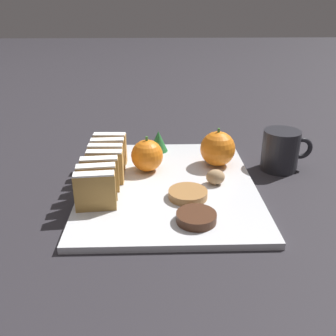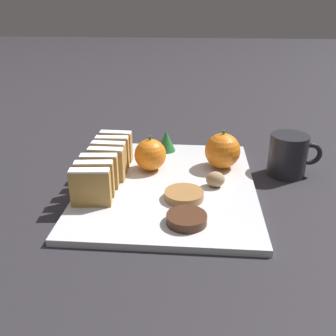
{
  "view_description": "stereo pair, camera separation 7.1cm",
  "coord_description": "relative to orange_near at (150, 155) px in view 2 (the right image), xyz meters",
  "views": [
    {
      "loc": [
        -0.02,
        -0.65,
        0.34
      ],
      "look_at": [
        0.0,
        0.0,
        0.04
      ],
      "focal_mm": 40.0,
      "sensor_mm": 36.0,
      "label": 1
    },
    {
      "loc": [
        0.05,
        -0.64,
        0.34
      ],
      "look_at": [
        0.0,
        0.0,
        0.04
      ],
      "focal_mm": 40.0,
      "sensor_mm": 36.0,
      "label": 2
    }
  ],
  "objects": [
    {
      "name": "stollen_slice_second",
      "position": [
        -0.08,
        -0.12,
        0.0
      ],
      "size": [
        0.07,
        0.03,
        0.07
      ],
      "color": "#B28442",
      "rests_on": "serving_platter"
    },
    {
      "name": "orange_near",
      "position": [
        0.0,
        0.0,
        0.0
      ],
      "size": [
        0.07,
        0.07,
        0.07
      ],
      "color": "orange",
      "rests_on": "serving_platter"
    },
    {
      "name": "coffee_mug",
      "position": [
        0.28,
        0.02,
        -0.0
      ],
      "size": [
        0.11,
        0.08,
        0.09
      ],
      "color": "#232328",
      "rests_on": "ground_plane"
    },
    {
      "name": "stollen_slice_third",
      "position": [
        -0.08,
        -0.09,
        0.0
      ],
      "size": [
        0.07,
        0.03,
        0.07
      ],
      "color": "#B28442",
      "rests_on": "serving_platter"
    },
    {
      "name": "evergreen_sprig",
      "position": [
        0.02,
        0.11,
        -0.01
      ],
      "size": [
        0.04,
        0.04,
        0.05
      ],
      "color": "#23662D",
      "rests_on": "serving_platter"
    },
    {
      "name": "stollen_slice_fifth",
      "position": [
        -0.08,
        -0.02,
        0.0
      ],
      "size": [
        0.07,
        0.02,
        0.07
      ],
      "color": "#B28442",
      "rests_on": "serving_platter"
    },
    {
      "name": "stollen_slice_fourth",
      "position": [
        -0.08,
        -0.06,
        0.0
      ],
      "size": [
        0.07,
        0.02,
        0.07
      ],
      "color": "#B28442",
      "rests_on": "serving_platter"
    },
    {
      "name": "walnut",
      "position": [
        0.13,
        -0.07,
        -0.02
      ],
      "size": [
        0.04,
        0.03,
        0.03
      ],
      "color": "tan",
      "rests_on": "serving_platter"
    },
    {
      "name": "stollen_slice_back",
      "position": [
        -0.08,
        0.04,
        0.0
      ],
      "size": [
        0.07,
        0.02,
        0.07
      ],
      "color": "#B28442",
      "rests_on": "serving_platter"
    },
    {
      "name": "stollen_slice_sixth",
      "position": [
        -0.08,
        0.01,
        0.0
      ],
      "size": [
        0.07,
        0.02,
        0.07
      ],
      "color": "#B28442",
      "rests_on": "serving_platter"
    },
    {
      "name": "chocolate_cookie",
      "position": [
        0.08,
        -0.2,
        -0.03
      ],
      "size": [
        0.06,
        0.06,
        0.01
      ],
      "color": "#472819",
      "rests_on": "serving_platter"
    },
    {
      "name": "stollen_slice_front",
      "position": [
        -0.08,
        -0.15,
        0.0
      ],
      "size": [
        0.07,
        0.03,
        0.07
      ],
      "color": "#B28442",
      "rests_on": "serving_platter"
    },
    {
      "name": "serving_platter",
      "position": [
        0.04,
        -0.06,
        -0.04
      ],
      "size": [
        0.33,
        0.41,
        0.01
      ],
      "color": "silver",
      "rests_on": "ground_plane"
    },
    {
      "name": "ground_plane",
      "position": [
        0.04,
        -0.06,
        -0.04
      ],
      "size": [
        6.0,
        6.0,
        0.0
      ],
      "primitive_type": "plane",
      "color": "#28262B"
    },
    {
      "name": "gingerbread_cookie",
      "position": [
        0.07,
        -0.12,
        -0.03
      ],
      "size": [
        0.07,
        0.07,
        0.01
      ],
      "color": "#A3703D",
      "rests_on": "serving_platter"
    },
    {
      "name": "orange_far",
      "position": [
        0.15,
        0.02,
        0.0
      ],
      "size": [
        0.07,
        0.07,
        0.08
      ],
      "color": "orange",
      "rests_on": "serving_platter"
    }
  ]
}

